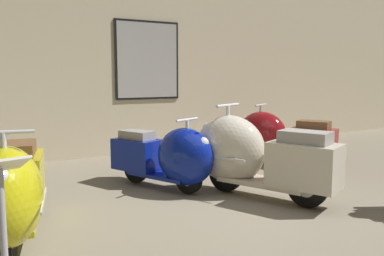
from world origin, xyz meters
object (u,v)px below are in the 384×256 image
scooter_3 (277,137)px  scooter_1 (170,157)px  scooter_0 (12,191)px  scooter_2 (251,155)px  info_stanchion (4,249)px

scooter_3 → scooter_1: bearing=74.3°
scooter_0 → scooter_3: scooter_0 is taller
scooter_1 → scooter_2: bearing=20.5°
info_stanchion → scooter_1: bearing=42.9°
scooter_0 → scooter_1: bearing=127.0°
scooter_1 → scooter_3: size_ratio=0.96×
scooter_0 → scooter_1: 2.15m
scooter_2 → scooter_1: bearing=21.1°
scooter_1 → info_stanchion: (-2.11, -1.96, -0.02)m
scooter_1 → scooter_2: (0.73, -0.74, 0.08)m
scooter_1 → scooter_2: size_ratio=0.84×
scooter_0 → scooter_2: (2.69, 0.15, 0.03)m
scooter_2 → info_stanchion: scooter_2 is taller
scooter_2 → scooter_3: scooter_2 is taller
scooter_1 → info_stanchion: bearing=-71.5°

